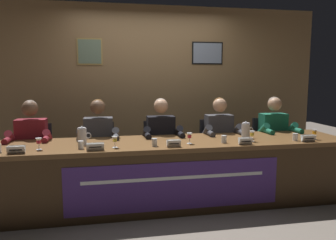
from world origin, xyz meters
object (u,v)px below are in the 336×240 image
at_px(water_cup_right, 224,140).
at_px(juice_glass_left, 115,140).
at_px(nameplate_right, 245,141).
at_px(panelist_far_right, 276,134).
at_px(juice_glass_far_left, 39,142).
at_px(chair_right, 215,152).
at_px(water_cup_far_right, 295,137).
at_px(panelist_far_left, 31,143).
at_px(chair_center, 159,155).
at_px(panelist_left, 99,140).
at_px(panelist_right, 221,136).
at_px(chair_far_left, 35,161).
at_px(juice_glass_far_right, 314,132).
at_px(water_pitcher_right_side, 246,130).
at_px(juice_glass_center, 189,136).
at_px(water_cup_left, 81,145).
at_px(nameplate_far_right, 308,138).
at_px(water_pitcher_left_side, 82,136).
at_px(conference_table, 170,162).
at_px(nameplate_center, 174,143).
at_px(panelist_center, 162,138).
at_px(water_cup_center, 154,143).
at_px(chair_far_right, 268,150).
at_px(nameplate_left, 95,147).
at_px(chair_left, 99,158).
at_px(juice_glass_right, 252,134).

bearing_deg(water_cup_right, juice_glass_left, -178.75).
relative_size(nameplate_right, panelist_far_right, 0.13).
distance_m(juice_glass_far_left, chair_right, 2.39).
height_order(juice_glass_left, water_cup_far_right, juice_glass_left).
height_order(panelist_far_left, chair_center, panelist_far_left).
xyz_separation_m(panelist_left, juice_glass_left, (0.18, -0.67, 0.13)).
height_order(chair_right, panelist_right, panelist_right).
relative_size(panelist_far_left, chair_center, 1.37).
bearing_deg(chair_far_left, panelist_right, -4.70).
height_order(nameplate_right, water_cup_far_right, water_cup_far_right).
xyz_separation_m(juice_glass_far_right, water_pitcher_right_side, (-0.77, 0.24, 0.01)).
xyz_separation_m(juice_glass_center, water_cup_far_right, (1.28, -0.06, -0.05)).
bearing_deg(water_pitcher_right_side, nameplate_right, -114.39).
xyz_separation_m(panelist_far_left, water_cup_left, (0.64, -0.66, 0.08)).
distance_m(nameplate_far_right, water_pitcher_left_side, 2.59).
distance_m(conference_table, chair_right, 1.11).
relative_size(panelist_far_left, panelist_left, 1.00).
height_order(nameplate_far_right, juice_glass_far_right, juice_glass_far_right).
bearing_deg(water_pitcher_right_side, conference_table, -172.10).
xyz_separation_m(chair_far_left, panelist_right, (2.42, -0.20, 0.28)).
relative_size(chair_center, nameplate_right, 5.76).
height_order(conference_table, juice_glass_far_left, juice_glass_far_left).
bearing_deg(nameplate_center, nameplate_far_right, -0.44).
bearing_deg(panelist_right, water_cup_far_right, -44.92).
xyz_separation_m(juice_glass_left, juice_glass_center, (0.83, 0.05, 0.00)).
height_order(panelist_center, chair_right, panelist_center).
distance_m(panelist_far_left, water_cup_center, 1.57).
height_order(water_cup_left, chair_far_right, chair_far_right).
relative_size(water_cup_center, water_pitcher_right_side, 0.40).
bearing_deg(chair_far_left, chair_center, 0.00).
xyz_separation_m(nameplate_left, water_pitcher_right_side, (1.80, 0.36, 0.05)).
height_order(panelist_right, water_cup_far_right, panelist_right).
height_order(chair_left, juice_glass_left, chair_left).
xyz_separation_m(panelist_left, juice_glass_far_right, (2.56, -0.66, 0.13)).
bearing_deg(juice_glass_left, nameplate_left, -153.18).
bearing_deg(chair_far_left, conference_table, -24.94).
relative_size(panelist_left, chair_center, 1.37).
distance_m(nameplate_center, water_cup_far_right, 1.49).
relative_size(panelist_left, nameplate_left, 6.86).
xyz_separation_m(panelist_right, juice_glass_right, (0.15, -0.63, 0.13)).
height_order(conference_table, panelist_center, panelist_center).
height_order(nameplate_right, panelist_far_right, panelist_far_right).
bearing_deg(panelist_left, water_cup_right, -24.51).
bearing_deg(water_cup_center, nameplate_center, -22.25).
distance_m(chair_far_left, chair_left, 0.81).
distance_m(juice_glass_right, water_pitcher_right_side, 0.21).
distance_m(panelist_far_left, chair_center, 1.65).
xyz_separation_m(conference_table, juice_glass_left, (-0.62, -0.12, 0.31)).
xyz_separation_m(chair_far_left, nameplate_far_right, (3.21, -0.97, 0.36)).
distance_m(juice_glass_far_left, chair_left, 1.09).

